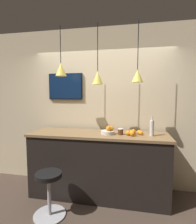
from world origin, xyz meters
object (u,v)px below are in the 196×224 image
at_px(bar_stool, 49,188).
at_px(juice_bottle, 152,128).
at_px(spread_jar, 121,132).
at_px(mounted_tv, 66,86).
at_px(fruit_bowl, 108,131).

height_order(bar_stool, juice_bottle, juice_bottle).
relative_size(spread_jar, mounted_tv, 0.15).
distance_m(bar_stool, fruit_bowl, 1.20).
bearing_deg(juice_bottle, bar_stool, -157.38).
bearing_deg(bar_stool, fruit_bowl, 38.26).
bearing_deg(bar_stool, spread_jar, 32.04).
xyz_separation_m(juice_bottle, spread_jar, (-0.47, 0.00, -0.08)).
distance_m(fruit_bowl, spread_jar, 0.19).
distance_m(bar_stool, spread_jar, 1.32).
distance_m(bar_stool, mounted_tv, 1.77).
bearing_deg(juice_bottle, fruit_bowl, 179.92).
relative_size(bar_stool, juice_bottle, 2.08).
distance_m(bar_stool, juice_bottle, 1.73).
height_order(fruit_bowl, spread_jar, fruit_bowl).
bearing_deg(mounted_tv, juice_bottle, -15.01).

